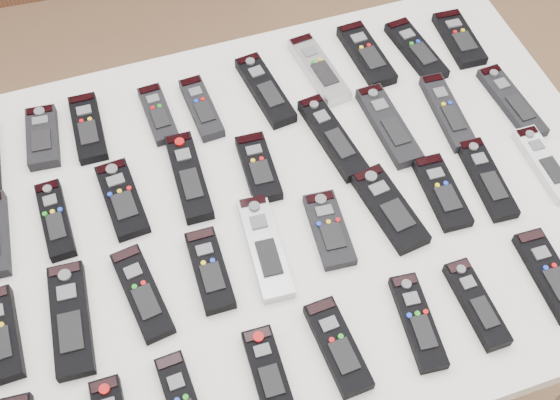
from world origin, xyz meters
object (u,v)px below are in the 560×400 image
object	(u,v)px
remote_3	(158,114)
remote_14	(258,168)
remote_15	(332,137)
remote_36	(550,275)
remote_4	(201,108)
remote_24	(329,229)
remote_6	(319,69)
remote_33	(338,346)
remote_34	(418,322)
remote_35	(476,304)
remote_26	(442,192)
table	(280,223)
remote_2	(88,128)
remote_7	(366,55)
remote_8	(416,50)
remote_27	(487,179)
remote_23	(265,247)
remote_5	(265,90)
remote_13	(189,177)
remote_20	(71,319)
remote_22	(210,270)
remote_28	(545,164)
remote_19	(0,335)
remote_1	(43,137)
remote_17	(447,112)
remote_9	(459,39)
remote_12	(122,199)
remote_25	(389,208)
remote_21	(142,293)
remote_11	(55,220)
remote_16	(388,125)
remote_18	(512,102)

from	to	relation	value
remote_3	remote_14	world-z (taller)	remote_14
remote_15	remote_36	world-z (taller)	remote_15
remote_4	remote_24	world-z (taller)	remote_4
remote_6	remote_33	distance (m)	0.60
remote_34	remote_35	world-z (taller)	remote_35
remote_14	remote_15	size ratio (longest dim) A/B	0.73
remote_14	remote_26	world-z (taller)	remote_14
remote_26	table	bearing A→B (deg)	169.02
remote_2	remote_7	size ratio (longest dim) A/B	0.92
remote_35	remote_8	bearing A→B (deg)	74.09
remote_15	remote_27	size ratio (longest dim) A/B	1.15
remote_23	remote_2	bearing A→B (deg)	127.81
remote_5	remote_13	bearing A→B (deg)	-147.74
remote_20	remote_24	bearing A→B (deg)	7.21
remote_22	remote_36	bearing A→B (deg)	-18.21
remote_28	remote_22	bearing A→B (deg)	-177.64
remote_6	remote_28	xyz separation A→B (m)	(0.31, -0.36, -0.00)
remote_19	remote_15	bearing A→B (deg)	16.71
remote_5	remote_23	bearing A→B (deg)	-114.72
remote_1	remote_13	xyz separation A→B (m)	(0.24, -0.18, 0.00)
remote_13	remote_33	bearing A→B (deg)	-68.66
remote_34	remote_35	size ratio (longest dim) A/B	1.05
remote_3	remote_8	distance (m)	0.55
remote_28	remote_34	bearing A→B (deg)	-148.36
remote_17	remote_24	world-z (taller)	remote_17
remote_1	remote_3	size ratio (longest dim) A/B	0.97
remote_2	remote_6	size ratio (longest dim) A/B	0.86
remote_9	remote_19	bearing A→B (deg)	-156.19
remote_12	remote_26	distance (m)	0.58
remote_25	remote_34	distance (m)	0.22
remote_1	remote_17	world-z (taller)	remote_1
remote_4	remote_26	world-z (taller)	remote_4
remote_2	remote_23	xyz separation A→B (m)	(0.24, -0.36, 0.00)
remote_15	remote_28	world-z (taller)	remote_15
remote_9	remote_36	bearing A→B (deg)	-98.57
remote_28	remote_21	bearing A→B (deg)	-177.53
remote_12	remote_21	bearing A→B (deg)	-95.76
remote_25	remote_27	distance (m)	0.20
remote_11	remote_26	world-z (taller)	remote_11
remote_16	remote_19	bearing A→B (deg)	-166.80
remote_34	remote_26	bearing A→B (deg)	61.35
remote_6	remote_36	xyz separation A→B (m)	(0.20, -0.57, -0.00)
remote_3	remote_20	xyz separation A→B (m)	(-0.23, -0.38, 0.00)
remote_2	remote_22	bearing A→B (deg)	-67.91
remote_1	remote_9	size ratio (longest dim) A/B	0.90
remote_36	remote_22	bearing A→B (deg)	162.43
remote_16	remote_28	size ratio (longest dim) A/B	1.16
remote_16	remote_22	size ratio (longest dim) A/B	1.29
remote_9	remote_18	world-z (taller)	remote_9
remote_4	remote_13	size ratio (longest dim) A/B	0.81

